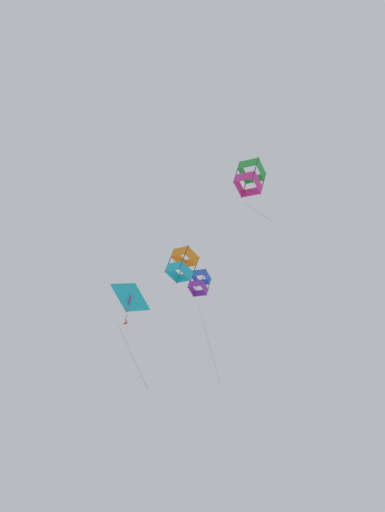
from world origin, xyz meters
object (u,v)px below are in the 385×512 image
kite_box_low_drifter (250,178)px  kite_box_near_right (200,283)px  kite_box_far_centre (182,265)px  kite_delta_near_left (130,298)px

kite_box_low_drifter → kite_box_near_right: (10.83, 1.47, 1.32)m
kite_box_near_right → kite_box_low_drifter: bearing=-140.5°
kite_box_near_right → kite_box_far_centre: bearing=-169.3°
kite_box_far_centre → kite_box_low_drifter: (-5.70, -3.44, 2.39)m
kite_delta_near_left → kite_box_near_right: kite_box_near_right is taller
kite_box_far_centre → kite_box_near_right: bearing=23.1°
kite_box_low_drifter → kite_box_far_centre: bearing=65.0°
kite_box_far_centre → kite_delta_near_left: size_ratio=0.37×
kite_box_low_drifter → kite_box_near_right: kite_box_near_right is taller
kite_delta_near_left → kite_box_near_right: size_ratio=0.60×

